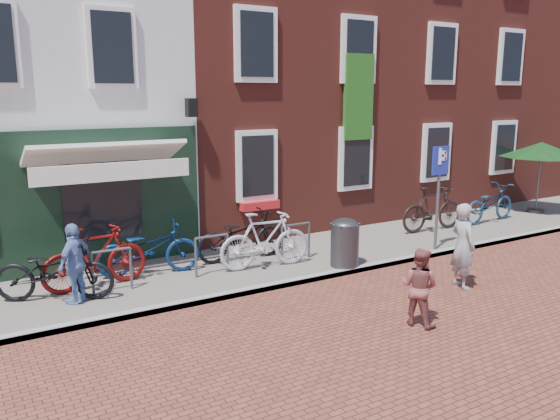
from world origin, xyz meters
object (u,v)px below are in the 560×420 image
boy (419,287)px  cafe_person (76,263)px  litter_bin (345,240)px  parking_sign (439,179)px  bicycle_1 (95,257)px  bicycle_3 (265,240)px  bicycle_5 (433,209)px  bicycle_0 (54,271)px  parasol (542,147)px  bicycle_4 (242,236)px  woman (463,246)px  bicycle_6 (490,203)px  bicycle_2 (148,249)px

boy → cafe_person: size_ratio=0.91×
litter_bin → cafe_person: (-5.32, 0.70, 0.15)m
litter_bin → parking_sign: size_ratio=0.45×
litter_bin → parking_sign: parking_sign is taller
cafe_person → bicycle_1: bearing=-168.3°
bicycle_3 → bicycle_5: same height
bicycle_0 → parasol: bearing=-62.6°
litter_bin → bicycle_4: bearing=137.4°
woman → bicycle_1: bearing=72.1°
parking_sign → woman: (-1.34, -1.95, -0.93)m
bicycle_1 → bicycle_5: same height
bicycle_0 → bicycle_3: size_ratio=1.03×
cafe_person → bicycle_3: cafe_person is taller
woman → bicycle_4: (-2.96, 3.54, -0.19)m
woman → boy: bearing=124.4°
boy → bicycle_3: bicycle_3 is taller
bicycle_5 → woman: bearing=145.1°
bicycle_0 → bicycle_1: size_ratio=1.03×
bicycle_3 → bicycle_1: bearing=87.7°
bicycle_1 → bicycle_3: 3.40m
parasol → bicycle_1: size_ratio=1.21×
parasol → litter_bin: bearing=-170.7°
boy → bicycle_6: size_ratio=0.63×
parking_sign → bicycle_2: bearing=165.7°
cafe_person → bicycle_4: cafe_person is taller
woman → bicycle_2: (-5.05, 3.58, -0.19)m
bicycle_3 → bicycle_5: size_ratio=1.00×
bicycle_1 → bicycle_6: size_ratio=0.97×
parking_sign → bicycle_4: size_ratio=1.18×
bicycle_3 → bicycle_6: bicycle_3 is taller
bicycle_1 → bicycle_4: bearing=-91.3°
woman → boy: woman is taller
parasol → bicycle_4: 10.23m
bicycle_3 → bicycle_4: size_ratio=0.97×
litter_bin → boy: bearing=-103.9°
bicycle_1 → bicycle_3: same height
bicycle_5 → bicycle_0: bearing=95.0°
parking_sign → bicycle_4: parking_sign is taller
bicycle_1 → bicycle_6: (10.93, -0.09, -0.06)m
parking_sign → bicycle_5: 2.13m
bicycle_1 → boy: bearing=-140.9°
parasol → cafe_person: bearing=-177.1°
parking_sign → bicycle_6: bearing=20.4°
bicycle_2 → bicycle_4: size_ratio=1.00×
woman → parasol: bearing=-54.3°
boy → bicycle_4: size_ratio=0.63×
litter_bin → bicycle_4: size_ratio=0.53×
parasol → bicycle_5: bearing=-178.8°
bicycle_2 → bicycle_6: size_ratio=1.00×
boy → bicycle_5: bearing=-69.7°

